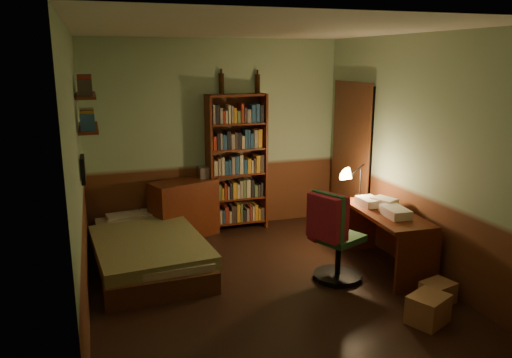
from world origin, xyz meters
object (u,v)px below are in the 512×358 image
object	(u,v)px
dresser	(184,209)
cardboard_box_b	(438,292)
desk	(385,240)
mini_stereo	(209,172)
office_chair	(339,233)
cardboard_box_a	(428,309)
desk_lamp	(361,175)
bed	(148,238)
bookshelf	(237,163)

from	to	relation	value
dresser	cardboard_box_b	xyz separation A→B (m)	(2.02, -2.66, -0.28)
desk	mini_stereo	bearing A→B (deg)	132.77
office_chair	cardboard_box_a	distance (m)	1.21
desk_lamp	cardboard_box_a	bearing A→B (deg)	-92.40
bed	cardboard_box_a	world-z (taller)	bed
mini_stereo	desk	xyz separation A→B (m)	(1.58, -1.91, -0.50)
bed	desk_lamp	bearing A→B (deg)	-10.23
office_chair	cardboard_box_a	xyz separation A→B (m)	(0.35, -1.09, -0.39)
dresser	cardboard_box_a	world-z (taller)	dresser
bed	office_chair	xyz separation A→B (m)	(1.91, -1.07, 0.21)
mini_stereo	cardboard_box_a	bearing A→B (deg)	-67.03
mini_stereo	office_chair	world-z (taller)	office_chair
bookshelf	desk	distance (m)	2.30
cardboard_box_a	desk_lamp	bearing A→B (deg)	80.71
cardboard_box_a	cardboard_box_b	distance (m)	0.45
desk_lamp	cardboard_box_a	distance (m)	2.00
bed	dresser	bearing A→B (deg)	52.04
mini_stereo	desk_lamp	bearing A→B (deg)	-38.57
dresser	office_chair	world-z (taller)	office_chair
office_chair	desk_lamp	bearing A→B (deg)	24.38
bookshelf	cardboard_box_b	world-z (taller)	bookshelf
dresser	cardboard_box_a	xyz separation A→B (m)	(1.68, -2.95, -0.25)
bookshelf	dresser	bearing A→B (deg)	-179.02
dresser	office_chair	distance (m)	2.29
mini_stereo	cardboard_box_a	xyz separation A→B (m)	(1.30, -3.08, -0.71)
desk_lamp	dresser	bearing A→B (deg)	156.69
bed	desk_lamp	xyz separation A→B (m)	(2.55, -0.36, 0.65)
desk_lamp	office_chair	size ratio (longest dim) A/B	0.54
office_chair	cardboard_box_b	distance (m)	1.13
cardboard_box_a	mini_stereo	bearing A→B (deg)	112.97
office_chair	cardboard_box_b	world-z (taller)	office_chair
dresser	cardboard_box_a	size ratio (longest dim) A/B	2.45
desk_lamp	cardboard_box_a	xyz separation A→B (m)	(-0.29, -1.80, -0.83)
office_chair	bed	bearing A→B (deg)	127.22
bed	desk	size ratio (longest dim) A/B	1.64
desk	office_chair	world-z (taller)	office_chair
bed	desk	xyz separation A→B (m)	(2.53, -0.99, 0.03)
desk	cardboard_box_a	bearing A→B (deg)	-100.01
cardboard_box_b	desk_lamp	bearing A→B (deg)	91.65
office_chair	cardboard_box_b	xyz separation A→B (m)	(0.68, -0.79, -0.42)
mini_stereo	bookshelf	world-z (taller)	bookshelf
dresser	desk	xyz separation A→B (m)	(1.96, -1.78, -0.04)
bed	dresser	distance (m)	0.98
dresser	desk	size ratio (longest dim) A/B	0.68
bookshelf	mini_stereo	bearing A→B (deg)	168.73
mini_stereo	bookshelf	bearing A→B (deg)	-5.90
desk_lamp	office_chair	bearing A→B (deg)	-125.15
dresser	bookshelf	size ratio (longest dim) A/B	0.46
mini_stereo	bed	bearing A→B (deg)	-135.86
dresser	desk_lamp	xyz separation A→B (m)	(1.98, -1.15, 0.58)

